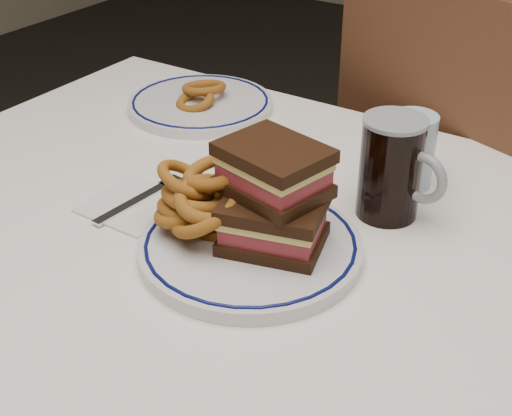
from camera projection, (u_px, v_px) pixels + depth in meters
The scene contains 11 objects.
dining_table at pixel (270, 293), 1.02m from camera, with size 1.27×0.87×0.75m.
chair_far at pixel (459, 197), 1.46m from camera, with size 0.58×0.58×0.99m.
main_plate at pixel (251, 246), 0.92m from camera, with size 0.29×0.29×0.02m.
reuben_sandwich at pixel (273, 197), 0.88m from camera, with size 0.16×0.14×0.13m.
onion_rings_main at pixel (203, 200), 0.91m from camera, with size 0.14×0.15×0.12m.
ketchup_ramekin at pixel (280, 198), 0.97m from camera, with size 0.05×0.05×0.03m.
beer_mug at pixel (393, 168), 0.97m from camera, with size 0.13×0.09×0.15m.
water_glass at pixel (411, 150), 1.05m from camera, with size 0.07×0.07×0.11m, color #A9C6DB.
far_plate at pixel (200, 104), 1.32m from camera, with size 0.27×0.27×0.02m.
onion_rings_far at pixel (200, 93), 1.30m from camera, with size 0.09×0.12×0.05m.
napkin_fork at pixel (136, 203), 1.03m from camera, with size 0.13×0.17×0.01m.
Camera 1 is at (0.43, -0.69, 1.28)m, focal length 50.00 mm.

